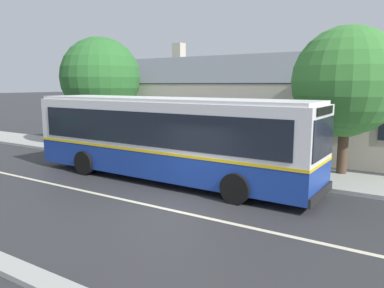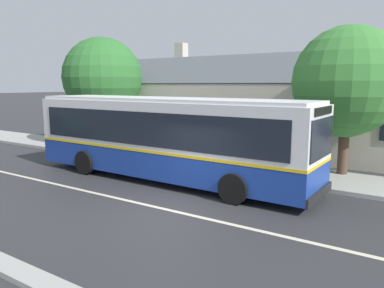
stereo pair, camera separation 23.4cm
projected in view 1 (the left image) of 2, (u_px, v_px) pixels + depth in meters
name	position (u px, v px, depth m)	size (l,w,h in m)	color
ground_plane	(170.00, 210.00, 11.27)	(300.00, 300.00, 0.00)	#2D2D30
sidewalk_far	(251.00, 170.00, 16.24)	(60.00, 3.00, 0.15)	#9E9E99
curb_near	(28.00, 275.00, 7.31)	(60.00, 0.50, 0.12)	#9E9E99
lane_divider_stripe	(170.00, 210.00, 11.27)	(60.00, 0.16, 0.01)	beige
community_building	(255.00, 113.00, 23.03)	(23.17, 8.12, 6.60)	beige
transit_bus	(166.00, 136.00, 14.63)	(12.15, 2.91, 3.23)	navy
bench_by_building	(82.00, 142.00, 20.83)	(1.70, 0.51, 0.94)	#4C4C4C
street_tree_primary	(346.00, 86.00, 14.74)	(4.30, 4.30, 6.02)	#4C3828
street_tree_secondary	(100.00, 78.00, 22.09)	(4.69, 4.69, 6.49)	#4C3828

